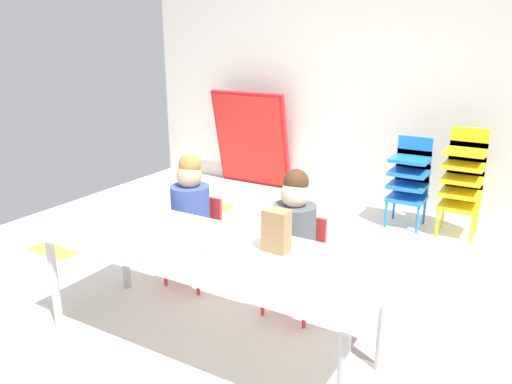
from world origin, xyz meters
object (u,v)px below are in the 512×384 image
kid_chair_blue_stack (410,176)px  paper_bag_brown (276,231)px  craft_table (205,254)px  kid_chair_yellow_stack (463,176)px  seated_child_near_camera (191,208)px  donut_powdered_on_plate (211,247)px  paper_plate_near_edge (211,250)px  folded_activity_table (251,140)px  seated_child_middle_seat (295,229)px

kid_chair_blue_stack → paper_bag_brown: 2.37m
craft_table → kid_chair_blue_stack: size_ratio=2.42×
kid_chair_blue_stack → kid_chair_yellow_stack: 0.45m
kid_chair_yellow_stack → paper_bag_brown: kid_chair_yellow_stack is taller
seated_child_near_camera → donut_powdered_on_plate: seated_child_near_camera is taller
craft_table → paper_bag_brown: 0.41m
seated_child_near_camera → paper_plate_near_edge: seated_child_near_camera is taller
paper_bag_brown → seated_child_near_camera: bearing=153.3°
folded_activity_table → donut_powdered_on_plate: size_ratio=10.86×
paper_bag_brown → paper_plate_near_edge: paper_bag_brown is taller
folded_activity_table → paper_bag_brown: bearing=-56.7°
donut_powdered_on_plate → kid_chair_blue_stack: bearing=81.4°
folded_activity_table → donut_powdered_on_plate: 3.22m
seated_child_middle_seat → folded_activity_table: bearing=126.4°
seated_child_middle_seat → donut_powdered_on_plate: 0.64m
kid_chair_yellow_stack → folded_activity_table: (-2.31, 0.34, 0.02)m
kid_chair_yellow_stack → donut_powdered_on_plate: size_ratio=9.20×
craft_table → donut_powdered_on_plate: size_ratio=19.32×
craft_table → seated_child_middle_seat: 0.62m
kid_chair_yellow_stack → folded_activity_table: 2.33m
kid_chair_blue_stack → paper_bag_brown: size_ratio=3.64×
kid_chair_yellow_stack → paper_plate_near_edge: kid_chair_yellow_stack is taller
seated_child_near_camera → folded_activity_table: (-0.88, 2.24, -0.02)m
folded_activity_table → kid_chair_blue_stack: bearing=-10.4°
kid_chair_blue_stack → paper_plate_near_edge: kid_chair_blue_stack is taller
seated_child_near_camera → kid_chair_blue_stack: size_ratio=1.15×
paper_plate_near_edge → paper_bag_brown: bearing=30.4°
seated_child_near_camera → kid_chair_blue_stack: 2.14m
kid_chair_blue_stack → paper_bag_brown: (-0.10, -2.35, 0.27)m
kid_chair_yellow_stack → donut_powdered_on_plate: bearing=-108.2°
seated_child_near_camera → paper_bag_brown: 1.01m
paper_bag_brown → donut_powdered_on_plate: paper_bag_brown is taller
kid_chair_yellow_stack → paper_plate_near_edge: 2.65m
folded_activity_table → paper_plate_near_edge: 3.22m
folded_activity_table → donut_powdered_on_plate: bearing=-62.6°
seated_child_near_camera → paper_bag_brown: size_ratio=4.17×
seated_child_near_camera → folded_activity_table: 2.41m
seated_child_middle_seat → paper_bag_brown: seated_child_middle_seat is taller
seated_child_middle_seat → kid_chair_yellow_stack: 2.01m
craft_table → paper_bag_brown: bearing=19.5°
seated_child_near_camera → paper_bag_brown: bearing=-26.7°
paper_plate_near_edge → donut_powdered_on_plate: donut_powdered_on_plate is taller
paper_bag_brown → donut_powdered_on_plate: bearing=-149.6°
seated_child_near_camera → donut_powdered_on_plate: 0.86m
kid_chair_blue_stack → donut_powdered_on_plate: kid_chair_blue_stack is taller
seated_child_middle_seat → donut_powdered_on_plate: size_ratio=9.17×
seated_child_middle_seat → paper_plate_near_edge: 0.64m
seated_child_near_camera → seated_child_middle_seat: 0.77m
craft_table → donut_powdered_on_plate: bearing=-31.2°
kid_chair_blue_stack → paper_bag_brown: bearing=-92.3°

